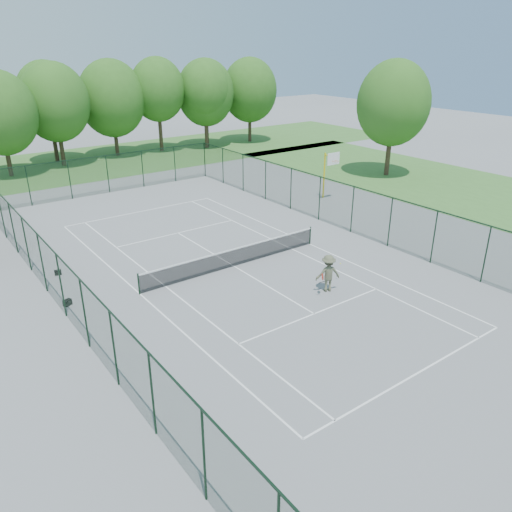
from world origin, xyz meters
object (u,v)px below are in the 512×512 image
object	(u,v)px
tennis_net	(234,257)
sports_bag_a	(67,303)
tennis_player	(328,273)
basketball_goal	(329,166)

from	to	relation	value
tennis_net	sports_bag_a	distance (m)	8.71
tennis_net	tennis_player	world-z (taller)	tennis_player
sports_bag_a	tennis_net	bearing A→B (deg)	-25.13
tennis_net	sports_bag_a	bearing A→B (deg)	173.81
basketball_goal	sports_bag_a	distance (m)	22.35
tennis_net	tennis_player	xyz separation A→B (m)	(2.05, -5.08, 0.36)
tennis_player	tennis_net	bearing A→B (deg)	111.98
tennis_net	sports_bag_a	size ratio (longest dim) A/B	30.26
tennis_net	basketball_goal	xyz separation A→B (m)	(12.94, 6.23, 1.99)
basketball_goal	tennis_player	size ratio (longest dim) A/B	1.70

